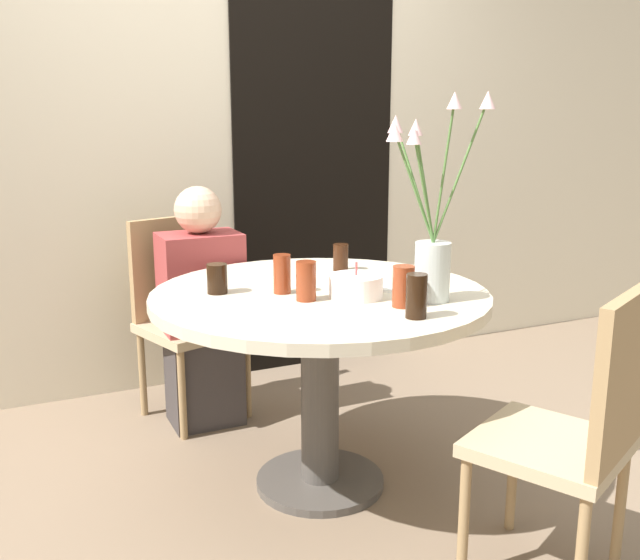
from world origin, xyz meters
TOP-DOWN VIEW (x-y plane):
  - ground_plane at (0.00, 0.00)m, footprint 16.00×16.00m
  - wall_back at (0.00, 1.28)m, footprint 8.00×0.05m
  - doorway_panel at (0.55, 1.25)m, footprint 0.90×0.01m
  - dining_table at (0.00, 0.00)m, footprint 1.19×1.19m
  - chair_right_flank at (-0.28, 0.88)m, footprint 0.50×0.50m
  - chair_near_front at (0.41, -0.83)m, footprint 0.54×0.54m
  - birthday_cake at (0.07, -0.13)m, footprint 0.18×0.18m
  - flower_vase at (0.27, -0.27)m, footprint 0.31×0.27m
  - side_plate at (0.28, -0.06)m, footprint 0.19×0.19m
  - drink_glass_0 at (0.16, -0.30)m, footprint 0.07×0.07m
  - drink_glass_1 at (-0.10, -0.10)m, footprint 0.07×0.07m
  - drink_glass_2 at (-0.13, 0.03)m, footprint 0.06×0.06m
  - drink_glass_3 at (-0.33, 0.12)m, footprint 0.07×0.07m
  - drink_glass_4 at (0.22, 0.27)m, footprint 0.06×0.06m
  - drink_glass_5 at (0.12, -0.43)m, footprint 0.06×0.06m
  - person_boy at (-0.23, 0.73)m, footprint 0.34×0.24m

SIDE VIEW (x-z plane):
  - ground_plane at x=0.00m, z-range 0.00..0.00m
  - person_boy at x=-0.23m, z-range -0.03..1.02m
  - chair_right_flank at x=-0.28m, z-range 0.05..0.95m
  - chair_near_front at x=0.41m, z-range 0.05..0.95m
  - dining_table at x=0.00m, z-range 0.23..0.97m
  - side_plate at x=0.28m, z-range 0.74..0.75m
  - birthday_cake at x=0.07m, z-range 0.72..0.84m
  - drink_glass_3 at x=-0.33m, z-range 0.74..0.85m
  - drink_glass_4 at x=0.22m, z-range 0.74..0.85m
  - drink_glass_1 at x=-0.10m, z-range 0.74..0.88m
  - drink_glass_0 at x=0.16m, z-range 0.74..0.88m
  - drink_glass_2 at x=-0.13m, z-range 0.74..0.88m
  - drink_glass_5 at x=0.12m, z-range 0.74..0.88m
  - flower_vase at x=0.27m, z-range 0.63..1.30m
  - doorway_panel at x=0.55m, z-range 0.00..2.05m
  - wall_back at x=0.00m, z-range 0.00..2.60m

